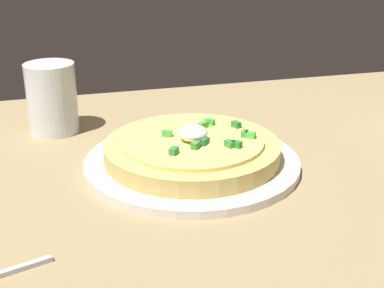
{
  "coord_description": "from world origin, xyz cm",
  "views": [
    {
      "loc": [
        -15.39,
        -62.2,
        31.35
      ],
      "look_at": [
        1.17,
        -1.71,
        5.58
      ],
      "focal_mm": 49.81,
      "sensor_mm": 36.0,
      "label": 1
    }
  ],
  "objects": [
    {
      "name": "pizza",
      "position": [
        1.18,
        -1.72,
        4.93
      ],
      "size": [
        22.52,
        22.52,
        4.77
      ],
      "color": "tan",
      "rests_on": "plate"
    },
    {
      "name": "dining_table",
      "position": [
        0.0,
        0.0,
        1.25
      ],
      "size": [
        109.96,
        67.84,
        2.49
      ],
      "primitive_type": "cube",
      "color": "#927C54",
      "rests_on": "ground"
    },
    {
      "name": "plate",
      "position": [
        1.17,
        -1.71,
        3.03
      ],
      "size": [
        27.67,
        27.67,
        1.08
      ],
      "primitive_type": "cylinder",
      "color": "silver",
      "rests_on": "dining_table"
    },
    {
      "name": "cup_far",
      "position": [
        -15.5,
        15.95,
        7.28
      ],
      "size": [
        7.35,
        7.35,
        10.44
      ],
      "color": "silver",
      "rests_on": "dining_table"
    }
  ]
}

